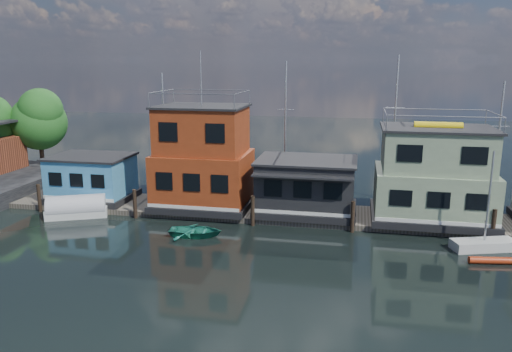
% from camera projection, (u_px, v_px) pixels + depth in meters
% --- Properties ---
extents(ground, '(160.00, 160.00, 0.00)m').
position_uv_depth(ground, '(291.00, 286.00, 26.17)').
color(ground, black).
rests_on(ground, ground).
extents(dock, '(48.00, 5.00, 0.40)m').
position_uv_depth(dock, '(312.00, 215.00, 37.57)').
color(dock, '#595147').
rests_on(dock, ground).
extents(houseboat_blue, '(6.40, 4.90, 3.66)m').
position_uv_depth(houseboat_blue, '(92.00, 178.00, 40.63)').
color(houseboat_blue, black).
rests_on(houseboat_blue, dock).
extents(houseboat_red, '(7.40, 5.90, 11.86)m').
position_uv_depth(houseboat_red, '(203.00, 160.00, 38.35)').
color(houseboat_red, black).
rests_on(houseboat_red, dock).
extents(houseboat_dark, '(7.40, 6.10, 4.06)m').
position_uv_depth(houseboat_dark, '(306.00, 186.00, 37.15)').
color(houseboat_dark, black).
rests_on(houseboat_dark, dock).
extents(houseboat_green, '(8.40, 5.90, 7.03)m').
position_uv_depth(houseboat_green, '(434.00, 177.00, 35.15)').
color(houseboat_green, black).
rests_on(houseboat_green, dock).
extents(pilings, '(42.28, 0.28, 2.20)m').
position_uv_depth(pilings, '(304.00, 214.00, 34.76)').
color(pilings, '#2D2116').
rests_on(pilings, ground).
extents(background_masts, '(36.40, 0.16, 12.00)m').
position_uv_depth(background_masts, '(378.00, 135.00, 41.15)').
color(background_masts, silver).
rests_on(background_masts, ground).
extents(dinghy_teal, '(3.81, 2.91, 0.74)m').
position_uv_depth(dinghy_teal, '(196.00, 231.00, 33.49)').
color(dinghy_teal, '#227D68').
rests_on(dinghy_teal, ground).
extents(day_sailer, '(4.19, 2.48, 6.27)m').
position_uv_depth(day_sailer, '(484.00, 244.00, 31.12)').
color(day_sailer, silver).
rests_on(day_sailer, ground).
extents(red_kayak, '(2.89, 0.82, 0.42)m').
position_uv_depth(red_kayak, '(494.00, 260.00, 28.98)').
color(red_kayak, '#B33113').
rests_on(red_kayak, ground).
extents(tarp_runabout, '(4.74, 3.37, 1.79)m').
position_uv_depth(tarp_runabout, '(77.00, 208.00, 37.63)').
color(tarp_runabout, beige).
rests_on(tarp_runabout, ground).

